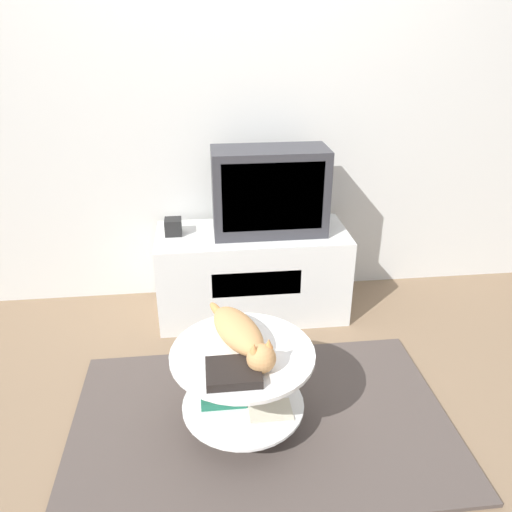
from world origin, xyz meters
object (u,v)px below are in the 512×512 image
(tv, at_px, (270,192))
(cat, at_px, (242,335))
(dvd_box, at_px, (233,372))
(speaker, at_px, (173,227))

(tv, relative_size, cat, 1.17)
(tv, distance_m, cat, 1.05)
(tv, bearing_deg, dvd_box, -104.50)
(dvd_box, bearing_deg, tv, 75.50)
(tv, bearing_deg, cat, -104.56)
(tv, xyz_separation_m, speaker, (-0.57, 0.02, -0.20))
(speaker, bearing_deg, tv, -2.26)
(cat, bearing_deg, speaker, 177.46)
(tv, relative_size, dvd_box, 3.04)
(dvd_box, distance_m, cat, 0.21)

